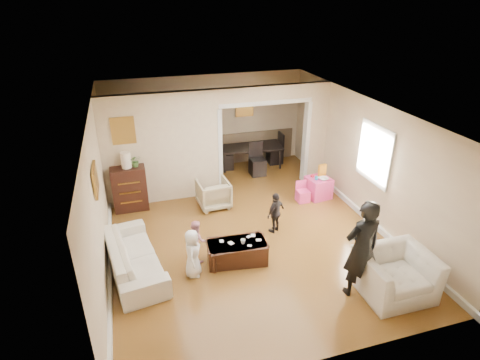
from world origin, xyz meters
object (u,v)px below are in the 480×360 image
object	(u,v)px
armchair_back	(213,194)
play_table	(318,187)
coffee_table	(237,252)
armchair_front	(395,274)
child_kneel_b	(196,240)
sofa	(134,256)
dresser	(130,188)
cyan_cup	(316,178)
dining_table	(250,156)
child_toddler	(276,213)
coffee_cup	(243,242)
table_lamp	(126,160)
child_kneel_a	(193,253)
adult_person	(362,249)

from	to	relation	value
armchair_back	play_table	xyz separation A→B (m)	(2.56, -0.28, -0.07)
coffee_table	armchair_front	bearing A→B (deg)	-34.59
coffee_table	child_kneel_b	bearing A→B (deg)	156.80
sofa	dresser	world-z (taller)	dresser
armchair_back	cyan_cup	size ratio (longest dim) A/B	8.99
dining_table	child_toddler	distance (m)	3.49
sofa	dresser	distance (m)	2.34
armchair_front	child_kneel_b	xyz separation A→B (m)	(-2.96, 1.86, 0.03)
coffee_cup	child_toddler	size ratio (longest dim) A/B	0.10
child_kneel_b	armchair_front	bearing A→B (deg)	-134.10
coffee_cup	child_toddler	xyz separation A→B (m)	(0.95, 0.80, 0.00)
dresser	coffee_cup	bearing A→B (deg)	-54.50
sofa	play_table	world-z (taller)	sofa
child_kneel_b	child_toddler	xyz separation A→B (m)	(1.75, 0.45, 0.04)
dining_table	table_lamp	bearing A→B (deg)	-148.30
child_toddler	child_kneel_a	bearing A→B (deg)	-6.64
coffee_cup	adult_person	distance (m)	2.10
child_kneel_a	child_kneel_b	distance (m)	0.48
sofa	table_lamp	bearing A→B (deg)	-10.22
coffee_cup	dining_table	size ratio (longest dim) A/B	0.05
sofa	child_toddler	bearing A→B (deg)	-89.47
play_table	child_toddler	bearing A→B (deg)	-144.00
coffee_cup	adult_person	size ratio (longest dim) A/B	0.05
dresser	child_kneel_a	world-z (taller)	dresser
dining_table	sofa	bearing A→B (deg)	-124.79
sofa	coffee_cup	xyz separation A→B (m)	(1.95, -0.32, 0.15)
child_toddler	coffee_cup	bearing A→B (deg)	8.12
adult_person	child_kneel_a	size ratio (longest dim) A/B	1.91
coffee_table	adult_person	size ratio (longest dim) A/B	0.62
child_kneel_b	cyan_cup	bearing A→B (deg)	-76.43
play_table	child_kneel_a	xyz separation A→B (m)	(-3.46, -2.04, 0.20)
child_toddler	armchair_front	bearing A→B (deg)	85.68
coffee_table	adult_person	world-z (taller)	adult_person
cyan_cup	child_kneel_a	size ratio (longest dim) A/B	0.09
armchair_front	play_table	distance (m)	3.47
armchair_front	table_lamp	distance (m)	5.87
play_table	adult_person	distance (m)	3.45
armchair_front	child_toddler	xyz separation A→B (m)	(-1.21, 2.31, 0.07)
dresser	coffee_table	size ratio (longest dim) A/B	0.97
coffee_table	coffee_cup	distance (m)	0.27
cyan_cup	armchair_front	bearing A→B (deg)	-94.28
armchair_back	coffee_table	distance (m)	2.17
coffee_table	cyan_cup	world-z (taller)	cyan_cup
armchair_back	play_table	size ratio (longest dim) A/B	1.36
child_kneel_b	dresser	bearing A→B (deg)	13.39
cyan_cup	child_kneel_b	size ratio (longest dim) A/B	0.10
coffee_cup	sofa	bearing A→B (deg)	170.60
armchair_back	armchair_front	distance (m)	4.33
dresser	play_table	size ratio (longest dim) A/B	1.98
sofa	child_kneel_a	xyz separation A→B (m)	(1.00, -0.42, 0.15)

